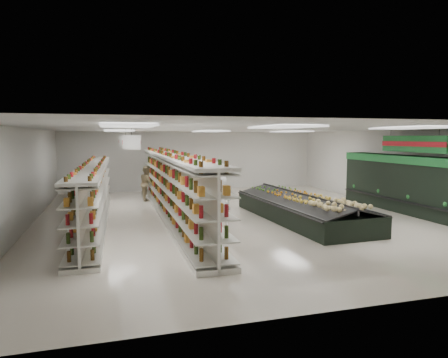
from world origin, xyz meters
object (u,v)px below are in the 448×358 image
object	(u,v)px
gondola_center	(172,189)
shopper_background	(147,183)
shopper_main	(221,201)
soda_endcap	(205,178)
gondola_left	(94,196)
produce_island	(301,208)

from	to	relation	value
gondola_center	shopper_background	world-z (taller)	gondola_center
gondola_center	shopper_main	bearing A→B (deg)	-56.95
gondola_center	soda_endcap	distance (m)	6.52
soda_endcap	gondola_left	bearing A→B (deg)	-131.93
gondola_left	shopper_main	xyz separation A→B (m)	(4.02, -1.99, -0.05)
shopper_main	gondola_left	bearing A→B (deg)	-20.82
soda_endcap	shopper_background	world-z (taller)	shopper_background
gondola_left	produce_island	xyz separation A→B (m)	(6.97, -1.80, -0.46)
shopper_background	produce_island	bearing A→B (deg)	-142.25
gondola_center	shopper_background	bearing A→B (deg)	98.08
gondola_left	shopper_background	distance (m)	4.59
gondola_center	produce_island	distance (m)	4.65
gondola_left	shopper_main	world-z (taller)	gondola_left
gondola_left	produce_island	distance (m)	7.21
gondola_center	shopper_background	distance (m)	4.07
gondola_left	soda_endcap	world-z (taller)	gondola_left
gondola_center	shopper_background	xyz separation A→B (m)	(-0.55, 4.03, -0.24)
produce_island	shopper_main	xyz separation A→B (m)	(-2.95, -0.19, 0.40)
gondola_center	shopper_main	world-z (taller)	gondola_center
gondola_center	soda_endcap	bearing A→B (deg)	66.41
gondola_left	gondola_center	distance (m)	2.73
soda_endcap	shopper_background	size ratio (longest dim) A/B	0.95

